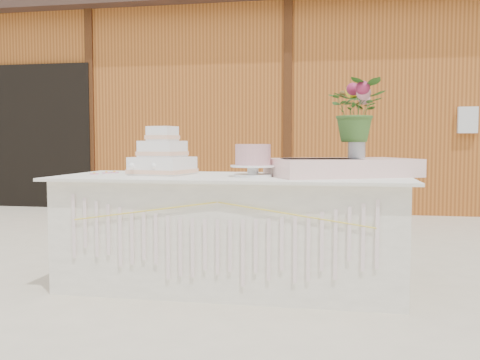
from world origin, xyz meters
The scene contains 9 objects.
ground centered at (0.00, 0.00, 0.00)m, with size 80.00×80.00×0.00m, color beige.
barn centered at (-0.01, 5.99, 1.68)m, with size 12.60×4.60×3.30m.
cake_table centered at (0.00, 0.00, 0.39)m, with size 2.40×1.00×0.77m.
wedding_cake centered at (-0.52, 0.05, 0.89)m, with size 0.45×0.45×0.34m.
pink_cake_stand centered at (0.16, -0.06, 0.89)m, with size 0.30×0.30×0.22m.
satin_runner centered at (0.74, 0.09, 0.83)m, with size 0.95×0.55×0.12m, color #FFD0CD.
flower_vase centered at (0.84, 0.14, 0.97)m, with size 0.12×0.12×0.16m, color silver.
bouquet centered at (0.84, 0.14, 1.26)m, with size 0.38×0.33×0.42m, color #396327.
loose_flowers centered at (-1.00, 0.11, 0.78)m, with size 0.13×0.31×0.02m, color pink, non-canonical shape.
Camera 1 is at (0.73, -3.61, 1.00)m, focal length 40.00 mm.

